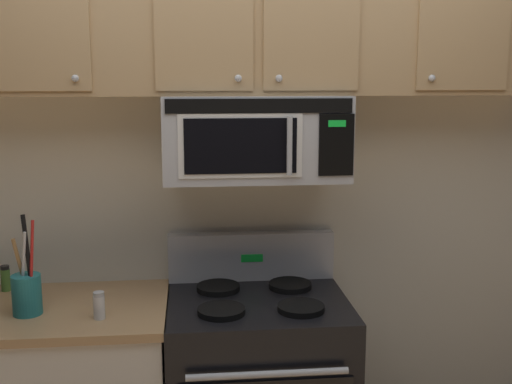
# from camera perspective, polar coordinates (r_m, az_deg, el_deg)

# --- Properties ---
(back_wall) EXTENTS (5.20, 0.10, 2.70)m
(back_wall) POSITION_cam_1_polar(r_m,az_deg,el_deg) (2.96, -0.60, 1.05)
(back_wall) COLOR silver
(back_wall) RESTS_ON ground_plane
(over_range_microwave) EXTENTS (0.76, 0.43, 0.35)m
(over_range_microwave) POSITION_cam_1_polar(r_m,az_deg,el_deg) (2.68, -0.12, 4.93)
(over_range_microwave) COLOR #B7BABF
(upper_cabinets) EXTENTS (2.50, 0.36, 0.55)m
(upper_cabinets) POSITION_cam_1_polar(r_m,az_deg,el_deg) (2.71, -0.18, 14.51)
(upper_cabinets) COLOR tan
(utensil_crock_teal) EXTENTS (0.11, 0.11, 0.40)m
(utensil_crock_teal) POSITION_cam_1_polar(r_m,az_deg,el_deg) (2.69, -19.84, -8.35)
(utensil_crock_teal) COLOR teal
(utensil_crock_teal) RESTS_ON counter_segment
(salt_shaker) EXTENTS (0.04, 0.04, 0.11)m
(salt_shaker) POSITION_cam_1_polar(r_m,az_deg,el_deg) (2.58, -13.87, -9.84)
(salt_shaker) COLOR white
(salt_shaker) RESTS_ON counter_segment
(spice_jar) EXTENTS (0.04, 0.04, 0.11)m
(spice_jar) POSITION_cam_1_polar(r_m,az_deg,el_deg) (3.02, -21.52, -7.21)
(spice_jar) COLOR #4C7F33
(spice_jar) RESTS_ON counter_segment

